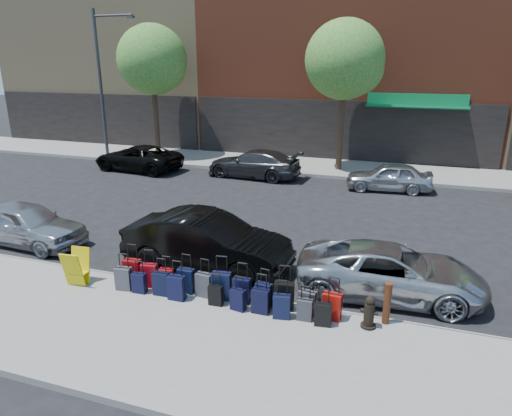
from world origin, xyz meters
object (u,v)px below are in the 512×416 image
(car_near_2, at_px, (391,271))
(car_far_0, at_px, (138,158))
(car_near_1, at_px, (207,242))
(display_rack, at_px, (77,268))
(suitcase_front_5, at_px, (221,286))
(fire_hydrant, at_px, (369,313))
(car_far_1, at_px, (254,164))
(bollard, at_px, (387,303))
(car_far_2, at_px, (389,177))
(tree_center, at_px, (347,62))
(streetlight, at_px, (103,76))
(car_near_0, at_px, (26,224))
(tree_left, at_px, (155,62))

(car_near_2, distance_m, car_far_0, 16.30)
(car_near_1, bearing_deg, display_rack, 133.45)
(suitcase_front_5, relative_size, car_far_0, 0.23)
(car_near_2, xyz_separation_m, car_far_0, (-13.16, 9.61, 0.03))
(fire_hydrant, bearing_deg, car_far_1, 127.77)
(bollard, relative_size, car_far_2, 0.26)
(tree_center, distance_m, car_far_1, 6.62)
(streetlight, distance_m, car_near_0, 13.88)
(tree_left, height_order, car_far_2, tree_left)
(display_rack, height_order, car_far_1, car_far_1)
(fire_hydrant, distance_m, car_near_1, 4.92)
(car_far_0, bearing_deg, car_near_1, 46.79)
(suitcase_front_5, distance_m, display_rack, 3.73)
(suitcase_front_5, bearing_deg, streetlight, 123.97)
(bollard, height_order, car_near_2, car_near_2)
(car_far_2, bearing_deg, suitcase_front_5, -20.65)
(car_far_0, xyz_separation_m, car_far_1, (6.20, 0.50, 0.02))
(tree_center, height_order, car_near_1, tree_center)
(fire_hydrant, bearing_deg, tree_center, 109.46)
(car_near_0, bearing_deg, tree_left, 14.84)
(car_near_2, relative_size, car_far_0, 0.96)
(suitcase_front_5, xyz_separation_m, display_rack, (-3.70, -0.46, 0.11))
(fire_hydrant, bearing_deg, car_near_2, 88.90)
(car_near_0, relative_size, car_far_1, 0.85)
(car_near_2, height_order, car_far_0, car_far_0)
(car_near_2, bearing_deg, car_far_2, -0.23)
(suitcase_front_5, relative_size, bollard, 1.13)
(bollard, relative_size, car_far_1, 0.21)
(tree_center, xyz_separation_m, car_far_0, (-10.12, -2.94, -4.76))
(tree_left, bearing_deg, display_rack, -67.53)
(car_near_2, xyz_separation_m, car_far_2, (-0.55, 9.71, -0.00))
(car_near_1, height_order, car_near_2, car_near_1)
(car_near_0, distance_m, car_far_0, 10.09)
(fire_hydrant, xyz_separation_m, car_far_0, (-12.83, 11.49, 0.17))
(bollard, height_order, car_near_0, car_near_0)
(tree_center, height_order, display_rack, tree_center)
(fire_hydrant, relative_size, car_near_1, 0.15)
(fire_hydrant, relative_size, car_far_1, 0.15)
(streetlight, distance_m, car_far_0, 5.66)
(car_near_0, height_order, car_far_0, car_near_0)
(tree_center, distance_m, car_far_2, 6.10)
(fire_hydrant, distance_m, car_near_2, 1.92)
(car_near_0, bearing_deg, suitcase_front_5, -98.70)
(bollard, relative_size, display_rack, 1.04)
(streetlight, bearing_deg, display_rack, -57.25)
(car_near_0, bearing_deg, display_rack, -116.38)
(tree_center, xyz_separation_m, car_far_2, (2.49, -2.84, -4.79))
(fire_hydrant, relative_size, car_far_0, 0.15)
(car_near_0, xyz_separation_m, car_far_2, (10.38, 9.94, -0.04))
(suitcase_front_5, bearing_deg, fire_hydrant, -11.29)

